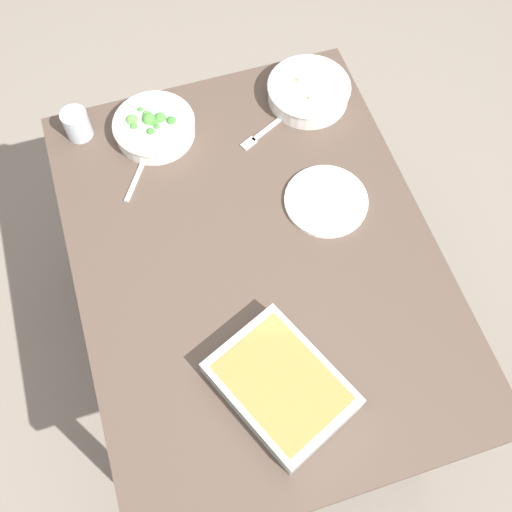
% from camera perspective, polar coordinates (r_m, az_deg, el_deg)
% --- Properties ---
extents(ground_plane, '(6.00, 6.00, 0.00)m').
position_cam_1_polar(ground_plane, '(2.22, -0.00, -8.64)').
color(ground_plane, slate).
extents(dining_table, '(1.20, 0.90, 0.74)m').
position_cam_1_polar(dining_table, '(1.61, -0.00, -1.44)').
color(dining_table, '#4C3D33').
rests_on(dining_table, ground_plane).
extents(stew_bowl, '(0.24, 0.24, 0.06)m').
position_cam_1_polar(stew_bowl, '(1.80, 4.93, 15.12)').
color(stew_bowl, silver).
rests_on(stew_bowl, dining_table).
extents(broccoli_bowl, '(0.23, 0.23, 0.07)m').
position_cam_1_polar(broccoli_bowl, '(1.74, -9.51, 11.84)').
color(broccoli_bowl, silver).
rests_on(broccoli_bowl, dining_table).
extents(baking_dish, '(0.36, 0.32, 0.06)m').
position_cam_1_polar(baking_dish, '(1.38, 2.36, -11.98)').
color(baking_dish, silver).
rests_on(baking_dish, dining_table).
extents(drink_cup, '(0.07, 0.07, 0.08)m').
position_cam_1_polar(drink_cup, '(1.78, -16.37, 11.65)').
color(drink_cup, '#B2BCC6').
rests_on(drink_cup, dining_table).
extents(side_plate, '(0.22, 0.22, 0.01)m').
position_cam_1_polar(side_plate, '(1.61, 6.57, 5.14)').
color(side_plate, white).
rests_on(side_plate, dining_table).
extents(spoon_by_stew, '(0.09, 0.17, 0.01)m').
position_cam_1_polar(spoon_by_stew, '(1.82, 6.26, 14.40)').
color(spoon_by_stew, silver).
rests_on(spoon_by_stew, dining_table).
extents(spoon_by_broccoli, '(0.16, 0.11, 0.01)m').
position_cam_1_polar(spoon_by_broccoli, '(1.69, -10.70, 8.19)').
color(spoon_by_broccoli, silver).
rests_on(spoon_by_broccoli, dining_table).
extents(fork_on_table, '(0.09, 0.17, 0.01)m').
position_cam_1_polar(fork_on_table, '(1.74, 0.60, 11.43)').
color(fork_on_table, silver).
rests_on(fork_on_table, dining_table).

